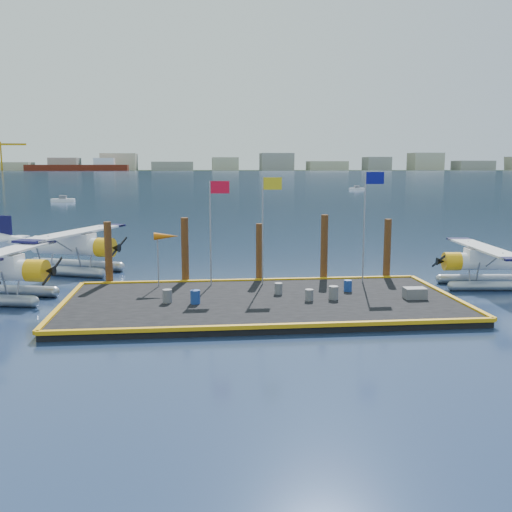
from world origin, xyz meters
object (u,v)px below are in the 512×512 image
at_px(seaplane_d, 489,264).
at_px(drum_1, 333,293).
at_px(drum_0, 167,296).
at_px(drum_2, 309,295).
at_px(drum_3, 195,297).
at_px(crate, 415,293).
at_px(seaplane_c, 71,249).
at_px(flagpole_yellow, 266,214).
at_px(piling_1, 185,253).
at_px(drum_4, 348,286).
at_px(piling_4, 387,251).
at_px(piling_2, 260,255).
at_px(windsock, 166,237).
at_px(drum_5, 278,289).
at_px(flagpole_red, 214,217).
at_px(piling_3, 324,250).
at_px(flagpole_blue, 368,210).
at_px(piling_0, 109,255).

height_order(seaplane_d, drum_1, seaplane_d).
xyz_separation_m(drum_0, drum_2, (7.22, -0.35, -0.04)).
height_order(drum_3, crate, drum_3).
bearing_deg(seaplane_c, flagpole_yellow, 82.67).
height_order(seaplane_d, piling_1, piling_1).
relative_size(seaplane_c, drum_4, 16.70).
relative_size(seaplane_d, piling_4, 2.29).
bearing_deg(drum_2, drum_3, -179.81).
height_order(drum_3, piling_2, piling_2).
height_order(drum_0, windsock, windsock).
bearing_deg(drum_5, seaplane_c, 142.70).
relative_size(drum_0, flagpole_red, 0.11).
bearing_deg(piling_3, piling_2, 180.00).
bearing_deg(piling_4, piling_1, 180.00).
distance_m(seaplane_d, piling_4, 6.05).
bearing_deg(drum_1, drum_3, -178.51).
distance_m(crate, flagpole_blue, 6.08).
bearing_deg(windsock, drum_0, -86.97).
relative_size(seaplane_d, drum_3, 13.32).
distance_m(drum_2, piling_1, 8.85).
bearing_deg(windsock, crate, -18.64).
bearing_deg(flagpole_red, drum_1, -34.74).
bearing_deg(flagpole_blue, piling_3, 143.93).
relative_size(drum_1, crate, 0.62).
height_order(seaplane_d, piling_0, piling_0).
bearing_deg(crate, seaplane_c, 149.72).
distance_m(drum_0, drum_2, 7.23).
bearing_deg(drum_3, drum_2, 0.19).
bearing_deg(piling_0, seaplane_c, 120.99).
bearing_deg(drum_5, piling_3, 50.94).
bearing_deg(drum_0, drum_5, 12.89).
bearing_deg(drum_0, piling_3, 30.95).
height_order(seaplane_d, drum_2, seaplane_d).
bearing_deg(seaplane_c, flagpole_blue, 91.28).
xyz_separation_m(flagpole_blue, piling_4, (1.80, 1.60, -2.69)).
distance_m(drum_1, windsock, 10.00).
bearing_deg(flagpole_blue, piling_0, 173.99).
bearing_deg(seaplane_c, drum_2, 73.55).
bearing_deg(drum_4, drum_3, -166.69).
height_order(windsock, piling_3, piling_3).
bearing_deg(windsock, piling_3, 9.53).
distance_m(seaplane_c, drum_4, 19.38).
height_order(drum_5, piling_0, piling_0).
xyz_separation_m(drum_2, drum_5, (-1.35, 1.69, 0.01)).
bearing_deg(piling_1, piling_0, 180.00).
relative_size(crate, piling_1, 0.27).
height_order(seaplane_c, drum_3, seaplane_c).
bearing_deg(drum_4, flagpole_yellow, 150.89).
bearing_deg(drum_1, windsock, 154.51).
xyz_separation_m(drum_4, piling_1, (-8.96, 3.97, 1.39)).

